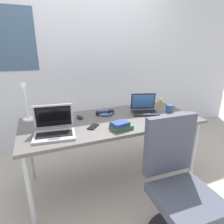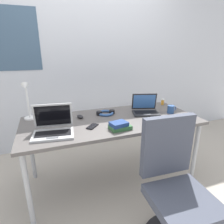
# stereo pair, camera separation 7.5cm
# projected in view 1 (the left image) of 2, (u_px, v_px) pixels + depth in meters

# --- Properties ---
(ground_plane) EXTENTS (12.00, 12.00, 0.00)m
(ground_plane) POSITION_uv_depth(u_px,v_px,m) (112.00, 179.00, 2.19)
(ground_plane) COLOR #B7AD9E
(wall_back) EXTENTS (6.00, 0.13, 2.60)m
(wall_back) POSITION_uv_depth(u_px,v_px,m) (83.00, 59.00, 2.74)
(wall_back) COLOR silver
(wall_back) RESTS_ON ground_plane
(desk) EXTENTS (1.80, 0.80, 0.74)m
(desk) POSITION_uv_depth(u_px,v_px,m) (112.00, 124.00, 1.97)
(desk) COLOR #595451
(desk) RESTS_ON ground_plane
(desk_lamp) EXTENTS (0.12, 0.18, 0.40)m
(desk_lamp) POSITION_uv_depth(u_px,v_px,m) (26.00, 102.00, 1.84)
(desk_lamp) COLOR white
(desk_lamp) RESTS_ON desk
(laptop_back_right) EXTENTS (0.37, 0.32, 0.25)m
(laptop_back_right) POSITION_uv_depth(u_px,v_px,m) (54.00, 129.00, 1.59)
(laptop_back_right) COLOR #B7BABC
(laptop_back_right) RESTS_ON desk
(laptop_front_left) EXTENTS (0.34, 0.31, 0.21)m
(laptop_front_left) POSITION_uv_depth(u_px,v_px,m) (144.00, 109.00, 2.14)
(laptop_front_left) COLOR #232326
(laptop_front_left) RESTS_ON desk
(computer_mouse) EXTENTS (0.08, 0.11, 0.03)m
(computer_mouse) POSITION_uv_depth(u_px,v_px,m) (80.00, 117.00, 1.97)
(computer_mouse) COLOR black
(computer_mouse) RESTS_ON desk
(cell_phone) EXTENTS (0.14, 0.14, 0.01)m
(cell_phone) POSITION_uv_depth(u_px,v_px,m) (93.00, 127.00, 1.76)
(cell_phone) COLOR black
(cell_phone) RESTS_ON desk
(headphones) EXTENTS (0.21, 0.18, 0.04)m
(headphones) POSITION_uv_depth(u_px,v_px,m) (105.00, 113.00, 2.10)
(headphones) COLOR #335999
(headphones) RESTS_ON desk
(pill_bottle) EXTENTS (0.04, 0.04, 0.08)m
(pill_bottle) POSITION_uv_depth(u_px,v_px,m) (160.00, 101.00, 2.48)
(pill_bottle) COLOR gold
(pill_bottle) RESTS_ON desk
(book_stack) EXTENTS (0.20, 0.15, 0.07)m
(book_stack) POSITION_uv_depth(u_px,v_px,m) (121.00, 126.00, 1.71)
(book_stack) COLOR #336638
(book_stack) RESTS_ON desk
(coffee_mug) EXTENTS (0.11, 0.08, 0.09)m
(coffee_mug) POSITION_uv_depth(u_px,v_px,m) (169.00, 108.00, 2.16)
(coffee_mug) COLOR #2D518C
(coffee_mug) RESTS_ON desk
(office_chair) EXTENTS (0.52, 0.55, 0.97)m
(office_chair) POSITION_uv_depth(u_px,v_px,m) (179.00, 194.00, 1.41)
(office_chair) COLOR black
(office_chair) RESTS_ON ground_plane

